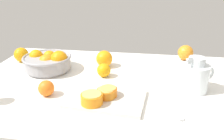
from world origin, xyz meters
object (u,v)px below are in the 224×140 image
at_px(fruit_bowl, 48,61).
at_px(loose_orange_2, 185,53).
at_px(orange_half_1, 92,99).
at_px(orange_half_0, 108,92).
at_px(loose_orange_3, 104,59).
at_px(loose_orange_1, 46,88).
at_px(loose_orange_0, 21,55).
at_px(spoon, 188,124).
at_px(orange_half_2, 106,93).
at_px(juice_pitcher, 195,78).
at_px(loose_orange_4, 104,70).
at_px(cutting_board, 106,99).

height_order(fruit_bowl, loose_orange_2, fruit_bowl).
bearing_deg(orange_half_1, orange_half_0, 51.68).
bearing_deg(loose_orange_3, loose_orange_1, -116.85).
xyz_separation_m(loose_orange_0, loose_orange_1, (0.29, -0.35, -0.01)).
xyz_separation_m(loose_orange_0, loose_orange_3, (0.46, -0.00, 0.00)).
distance_m(orange_half_0, spoon, 0.31).
bearing_deg(orange_half_1, orange_half_2, 51.49).
bearing_deg(orange_half_1, loose_orange_1, 164.10).
relative_size(fruit_bowl, loose_orange_2, 2.83).
distance_m(orange_half_0, loose_orange_1, 0.25).
relative_size(juice_pitcher, loose_orange_0, 1.98).
height_order(juice_pitcher, spoon, juice_pitcher).
xyz_separation_m(orange_half_0, loose_orange_4, (-0.06, 0.21, 0.00)).
xyz_separation_m(loose_orange_1, spoon, (0.53, -0.12, -0.03)).
bearing_deg(loose_orange_4, orange_half_2, -77.23).
xyz_separation_m(orange_half_0, orange_half_2, (-0.01, -0.01, -0.00)).
bearing_deg(orange_half_2, loose_orange_0, 146.93).
xyz_separation_m(fruit_bowl, cutting_board, (0.34, -0.25, -0.04)).
bearing_deg(loose_orange_3, loose_orange_0, 179.44).
bearing_deg(orange_half_1, loose_orange_2, 54.39).
relative_size(fruit_bowl, orange_half_0, 3.53).
distance_m(orange_half_0, loose_orange_0, 0.64).
bearing_deg(cutting_board, spoon, -21.84).
xyz_separation_m(cutting_board, orange_half_2, (-0.00, 0.00, 0.02)).
bearing_deg(juice_pitcher, loose_orange_4, 168.85).
xyz_separation_m(cutting_board, loose_orange_1, (-0.24, 0.00, 0.03)).
height_order(loose_orange_4, spoon, loose_orange_4).
relative_size(loose_orange_0, loose_orange_1, 1.22).
xyz_separation_m(cutting_board, loose_orange_2, (0.36, 0.51, 0.04)).
relative_size(loose_orange_3, loose_orange_4, 1.31).
height_order(orange_half_2, spoon, orange_half_2).
distance_m(juice_pitcher, orange_half_0, 0.36).
xyz_separation_m(orange_half_0, loose_orange_0, (-0.54, 0.34, 0.01)).
distance_m(juice_pitcher, orange_half_2, 0.37).
relative_size(orange_half_0, loose_orange_0, 0.86).
bearing_deg(loose_orange_2, loose_orange_4, -144.37).
height_order(fruit_bowl, spoon, fruit_bowl).
relative_size(cutting_board, loose_orange_2, 3.46).
xyz_separation_m(juice_pitcher, orange_half_2, (-0.35, -0.14, -0.03)).
height_order(loose_orange_0, loose_orange_4, loose_orange_0).
bearing_deg(loose_orange_0, juice_pitcher, -13.38).
height_order(fruit_bowl, orange_half_0, fruit_bowl).
relative_size(loose_orange_3, spoon, 0.63).
xyz_separation_m(fruit_bowl, juice_pitcher, (0.68, -0.11, 0.01)).
relative_size(orange_half_1, orange_half_2, 1.13).
relative_size(fruit_bowl, orange_half_1, 2.95).
xyz_separation_m(orange_half_1, loose_orange_3, (-0.03, 0.40, 0.01)).
height_order(juice_pitcher, loose_orange_2, juice_pitcher).
distance_m(fruit_bowl, orange_half_2, 0.42).
height_order(orange_half_1, orange_half_2, orange_half_1).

